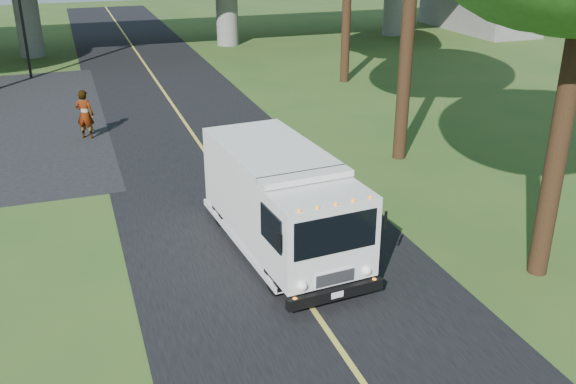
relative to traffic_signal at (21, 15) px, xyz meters
name	(u,v)px	position (x,y,z in m)	size (l,w,h in m)	color
ground	(336,344)	(6.00, -26.00, -3.20)	(120.00, 120.00, 0.00)	#2E521D
road	(216,169)	(6.00, -16.00, -3.19)	(7.00, 90.00, 0.02)	black
lane_line	(216,168)	(6.00, -16.00, -3.17)	(0.12, 90.00, 0.01)	gold
traffic_signal	(21,15)	(0.00, 0.00, 0.00)	(0.18, 0.22, 5.20)	black
step_van	(281,199)	(6.24, -21.96, -1.85)	(2.67, 6.10, 2.49)	white
pedestrian	(85,114)	(2.20, -11.27, -2.28)	(0.67, 0.44, 1.84)	gray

